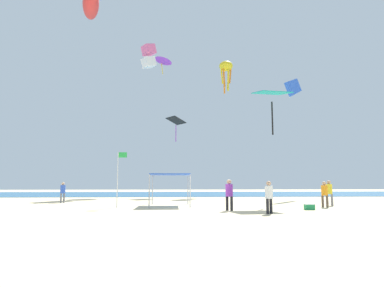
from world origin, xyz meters
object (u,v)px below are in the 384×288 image
Objects in this scene: banner_flag at (119,174)px; kite_box_pink at (149,56)px; cooler_box at (309,207)px; kite_parafoil_blue at (293,87)px; kite_inflatable_red at (91,5)px; person_near_tent at (63,191)px; person_central at (269,194)px; kite_octopus_yellow at (226,68)px; person_leftmost at (324,192)px; person_far_shore at (329,191)px; canopy_tent at (170,176)px; kite_diamond_black at (176,122)px; kite_diamond_teal at (272,95)px; person_rightmost at (229,192)px; kite_delta_purple at (164,60)px.

kite_box_pink is at bearing 89.34° from banner_flag.
cooler_box is 0.13× the size of kite_parafoil_blue.
kite_box_pink is 9.93m from kite_inflatable_red.
person_near_tent is 0.46× the size of banner_flag.
person_central is at bearing 25.82° from kite_inflatable_red.
kite_octopus_yellow is (-6.45, 7.88, 5.10)m from kite_parafoil_blue.
person_near_tent is 0.97× the size of person_central.
person_leftmost is 18.53m from kite_parafoil_blue.
kite_inflatable_red is (-20.35, 10.81, 19.87)m from person_far_shore.
canopy_tent is 16.52m from kite_diamond_black.
kite_box_pink is at bearing -18.73° from person_far_shore.
kite_inflatable_red is (-5.74, -7.68, 2.61)m from kite_box_pink.
kite_octopus_yellow is (2.19, 26.11, 16.58)m from person_central.
cooler_box is 9.47m from kite_diamond_teal.
kite_inflatable_red is 1.72× the size of kite_diamond_teal.
person_rightmost is at bearing 58.92° from person_far_shore.
kite_octopus_yellow is at bearing -115.72° from kite_box_pink.
canopy_tent reaches higher than cooler_box.
kite_octopus_yellow reaches higher than cooler_box.
banner_flag is 18.19m from kite_diamond_black.
person_leftmost is 0.96× the size of person_far_shore.
kite_box_pink reaches higher than kite_diamond_teal.
kite_parafoil_blue is (10.43, 16.26, 11.42)m from person_rightmost.
banner_flag reaches higher than person_near_tent.
kite_diamond_black is at bearing -67.72° from kite_parafoil_blue.
person_leftmost is 2.74m from cooler_box.
kite_inflatable_red reaches higher than cooler_box.
kite_octopus_yellow is (10.87, 21.48, 15.40)m from banner_flag.
kite_octopus_yellow is at bearing -106.38° from kite_parafoil_blue.
kite_octopus_yellow is (-0.96, 23.80, 17.41)m from cooler_box.
kite_parafoil_blue is at bearing 38.14° from banner_flag.
person_rightmost is 0.40× the size of kite_parafoil_blue.
kite_delta_purple is at bearing 132.86° from kite_inflatable_red.
kite_box_pink reaches higher than kite_octopus_yellow.
kite_inflatable_red is at bearing -46.19° from kite_delta_purple.
kite_diamond_black is 0.47× the size of kite_inflatable_red.
kite_parafoil_blue reaches higher than kite_diamond_black.
person_leftmost is at bearing 107.97° from kite_octopus_yellow.
person_central is 29.57m from kite_inflatable_red.
kite_parafoil_blue reaches higher than cooler_box.
person_near_tent is 19.92m from person_leftmost.
person_leftmost reaches higher than cooler_box.
kite_delta_purple reaches higher than person_central.
kite_delta_purple is 9.34m from kite_octopus_yellow.
kite_octopus_yellow reaches higher than kite_parafoil_blue.
person_far_shore is at bearing -0.94° from canopy_tent.
kite_diamond_teal is at bearing 5.70° from kite_parafoil_blue.
kite_diamond_teal is at bearing 113.57° from person_near_tent.
person_near_tent is 18.85m from cooler_box.
kite_diamond_black reaches higher than banner_flag.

